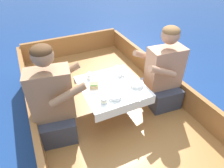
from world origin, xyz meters
TOP-DOWN VIEW (x-y plane):
  - ground_plane at (0.00, 0.00)m, footprint 60.00×60.00m
  - boat_deck at (0.00, 0.00)m, footprint 1.78×3.57m
  - gunwale_port at (-0.86, 0.00)m, footprint 0.06×3.57m
  - gunwale_starboard at (0.86, 0.00)m, footprint 0.06×3.57m
  - bow_coaming at (0.00, 1.76)m, footprint 1.66×0.06m
  - cockpit_table at (0.00, 0.06)m, footprint 0.67×0.69m
  - person_port at (-0.63, 0.04)m, footprint 0.57×0.51m
  - person_starboard at (0.63, 0.00)m, footprint 0.55×0.48m
  - plate_sandwich at (-0.19, 0.10)m, footprint 0.20×0.20m
  - plate_bread at (0.07, -0.03)m, footprint 0.18×0.18m
  - sandwich at (-0.19, 0.10)m, footprint 0.12×0.11m
  - bowl_port_near at (0.24, -0.05)m, footprint 0.14×0.14m
  - bowl_starboard_near at (-0.06, -0.14)m, footprint 0.13×0.13m
  - coffee_cup_port at (0.18, 0.20)m, footprint 0.11×0.08m
  - coffee_cup_starboard at (-0.17, 0.29)m, footprint 0.09×0.06m
  - tin_can at (-0.19, -0.16)m, footprint 0.07×0.07m
  - utensil_spoon_port at (-0.12, 0.38)m, footprint 0.07×0.16m
  - utensil_knife_starboard at (0.19, -0.23)m, footprint 0.12×0.14m
  - utensil_spoon_starboard at (0.24, 0.37)m, footprint 0.04×0.17m

SIDE VIEW (x-z plane):
  - ground_plane at x=0.00m, z-range 0.00..0.00m
  - boat_deck at x=0.00m, z-range 0.00..0.34m
  - gunwale_port at x=-0.86m, z-range 0.34..0.63m
  - gunwale_starboard at x=0.86m, z-range 0.34..0.63m
  - bow_coaming at x=0.00m, z-range 0.34..0.68m
  - cockpit_table at x=0.00m, z-range 0.49..0.90m
  - person_starboard at x=0.63m, z-range 0.24..1.23m
  - person_port at x=-0.63m, z-range 0.23..1.25m
  - utensil_knife_starboard at x=0.19m, z-range 0.74..0.75m
  - utensil_spoon_port at x=-0.12m, z-range 0.74..0.75m
  - utensil_spoon_starboard at x=0.24m, z-range 0.74..0.75m
  - plate_sandwich at x=-0.19m, z-range 0.74..0.75m
  - plate_bread at x=0.07m, z-range 0.74..0.75m
  - bowl_port_near at x=0.24m, z-range 0.75..0.79m
  - bowl_starboard_near at x=-0.06m, z-range 0.75..0.79m
  - tin_can at x=-0.19m, z-range 0.74..0.80m
  - coffee_cup_port at x=0.18m, z-range 0.75..0.80m
  - sandwich at x=-0.19m, z-range 0.75..0.80m
  - coffee_cup_starboard at x=-0.17m, z-range 0.75..0.81m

